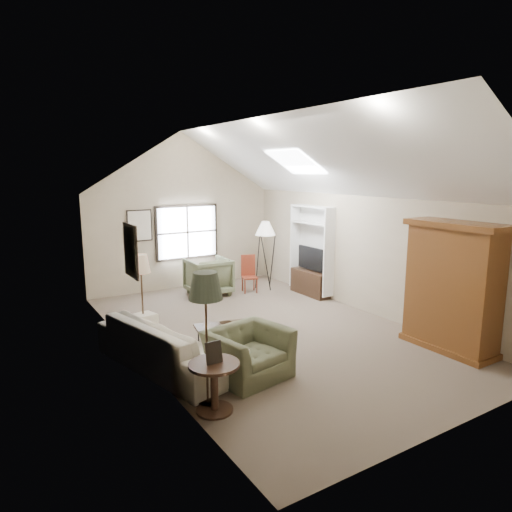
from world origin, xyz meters
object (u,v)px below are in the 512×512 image
coffee_table (226,340)px  side_table (214,387)px  armoire (453,287)px  side_chair (250,274)px  sofa (168,343)px  armchair_near (248,353)px  armchair_far (208,276)px

coffee_table → side_table: (-0.99, -1.53, 0.08)m
armoire → side_chair: armoire is taller
sofa → side_table: (0.00, -1.60, -0.05)m
armoire → side_chair: bearing=101.5°
armchair_near → side_chair: side_chair is taller
armchair_near → side_table: size_ratio=1.70×
coffee_table → side_table: side_table is taller
armchair_far → side_table: (-2.39, -5.08, -0.13)m
sofa → coffee_table: 1.00m
sofa → side_table: bearing=166.1°
armchair_near → armchair_far: size_ratio=1.11×
armoire → side_table: (-4.38, 0.26, -0.77)m
armchair_near → coffee_table: 0.92m
side_table → sofa: bearing=90.0°
armchair_near → armchair_far: bearing=60.9°
coffee_table → side_chair: side_chair is taller
sofa → coffee_table: (0.99, -0.07, -0.13)m
side_table → coffee_table: bearing=57.2°
armoire → coffee_table: bearing=152.1°
armchair_near → armoire: bearing=-24.8°
armchair_far → coffee_table: size_ratio=1.03×
armchair_far → side_chair: (0.98, -0.36, 0.01)m
armoire → sofa: bearing=156.9°
armoire → armchair_near: size_ratio=1.97×
sofa → armchair_far: size_ratio=2.60×
side_table → armchair_far: bearing=64.8°
armchair_near → side_table: 1.09m
sofa → armchair_far: bearing=-48.3°
side_chair → sofa: bearing=-119.3°
sofa → armchair_far: 4.22m
armchair_far → side_chair: side_chair is taller
armoire → armchair_far: armoire is taller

